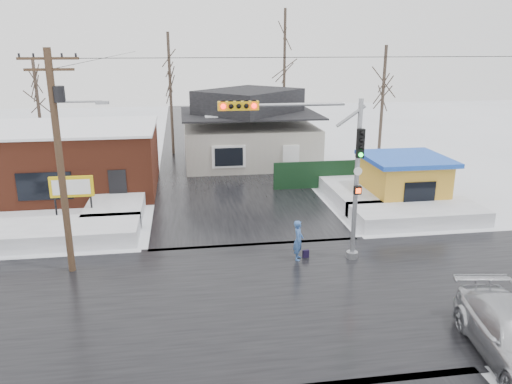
{
  "coord_description": "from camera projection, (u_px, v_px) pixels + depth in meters",
  "views": [
    {
      "loc": [
        -3.23,
        -16.47,
        9.17
      ],
      "look_at": [
        -0.18,
        3.82,
        3.0
      ],
      "focal_mm": 35.0,
      "sensor_mm": 36.0,
      "label": 1
    }
  ],
  "objects": [
    {
      "name": "ground",
      "position": [
        276.0,
        297.0,
        18.69
      ],
      "size": [
        120.0,
        120.0,
        0.0
      ],
      "primitive_type": "plane",
      "color": "white",
      "rests_on": "ground"
    },
    {
      "name": "road_ns",
      "position": [
        276.0,
        297.0,
        18.69
      ],
      "size": [
        10.0,
        120.0,
        0.02
      ],
      "primitive_type": "cube",
      "color": "black",
      "rests_on": "ground"
    },
    {
      "name": "road_ew",
      "position": [
        276.0,
        297.0,
        18.69
      ],
      "size": [
        120.0,
        10.0,
        0.02
      ],
      "primitive_type": "cube",
      "color": "black",
      "rests_on": "ground"
    },
    {
      "name": "snowbank_nw",
      "position": [
        65.0,
        233.0,
        23.93
      ],
      "size": [
        7.0,
        3.0,
        0.8
      ],
      "primitive_type": "cube",
      "color": "white",
      "rests_on": "ground"
    },
    {
      "name": "snowbank_ne",
      "position": [
        418.0,
        214.0,
        26.49
      ],
      "size": [
        7.0,
        3.0,
        0.8
      ],
      "primitive_type": "cube",
      "color": "white",
      "rests_on": "ground"
    },
    {
      "name": "snowbank_nside_w",
      "position": [
        119.0,
        200.0,
        28.95
      ],
      "size": [
        3.0,
        8.0,
        0.8
      ],
      "primitive_type": "cube",
      "color": "white",
      "rests_on": "ground"
    },
    {
      "name": "snowbank_nside_e",
      "position": [
        351.0,
        190.0,
        30.94
      ],
      "size": [
        3.0,
        8.0,
        0.8
      ],
      "primitive_type": "cube",
      "color": "white",
      "rests_on": "ground"
    },
    {
      "name": "traffic_signal",
      "position": [
        322.0,
        159.0,
        20.54
      ],
      "size": [
        6.05,
        0.68,
        7.0
      ],
      "color": "gray",
      "rests_on": "ground"
    },
    {
      "name": "utility_pole",
      "position": [
        61.0,
        151.0,
        19.41
      ],
      "size": [
        3.15,
        0.44,
        9.0
      ],
      "color": "#382619",
      "rests_on": "ground"
    },
    {
      "name": "brick_building",
      "position": [
        59.0,
        159.0,
        31.68
      ],
      "size": [
        12.2,
        8.2,
        4.12
      ],
      "color": "maroon",
      "rests_on": "ground"
    },
    {
      "name": "marquee_sign",
      "position": [
        72.0,
        188.0,
        25.85
      ],
      "size": [
        2.2,
        0.21,
        2.55
      ],
      "color": "black",
      "rests_on": "ground"
    },
    {
      "name": "house",
      "position": [
        249.0,
        130.0,
        39.06
      ],
      "size": [
        10.4,
        8.4,
        5.76
      ],
      "color": "#B0A99E",
      "rests_on": "ground"
    },
    {
      "name": "kiosk",
      "position": [
        404.0,
        180.0,
        29.09
      ],
      "size": [
        4.6,
        4.6,
        2.88
      ],
      "color": "gold",
      "rests_on": "ground"
    },
    {
      "name": "fence",
      "position": [
        334.0,
        174.0,
        32.62
      ],
      "size": [
        8.0,
        0.12,
        1.8
      ],
      "primitive_type": "cube",
      "color": "black",
      "rests_on": "ground"
    },
    {
      "name": "tree_far_left",
      "position": [
        169.0,
        58.0,
        40.46
      ],
      "size": [
        3.0,
        3.0,
        10.0
      ],
      "color": "#332821",
      "rests_on": "ground"
    },
    {
      "name": "tree_far_mid",
      "position": [
        285.0,
        38.0,
        43.32
      ],
      "size": [
        3.0,
        3.0,
        12.0
      ],
      "color": "#332821",
      "rests_on": "ground"
    },
    {
      "name": "tree_far_right",
      "position": [
        385.0,
        70.0,
        37.28
      ],
      "size": [
        3.0,
        3.0,
        9.0
      ],
      "color": "#332821",
      "rests_on": "ground"
    },
    {
      "name": "tree_far_west",
      "position": [
        35.0,
        81.0,
        37.6
      ],
      "size": [
        3.0,
        3.0,
        8.0
      ],
      "color": "#332821",
      "rests_on": "ground"
    },
    {
      "name": "pedestrian",
      "position": [
        298.0,
        241.0,
        21.7
      ],
      "size": [
        0.62,
        0.76,
        1.79
      ],
      "primitive_type": "imported",
      "rotation": [
        0.0,
        0.0,
        1.24
      ],
      "color": "#385D9D",
      "rests_on": "ground"
    },
    {
      "name": "shopping_bag",
      "position": [
        306.0,
        254.0,
        22.06
      ],
      "size": [
        0.29,
        0.15,
        0.35
      ],
      "primitive_type": "cube",
      "rotation": [
        0.0,
        0.0,
        0.13
      ],
      "color": "black",
      "rests_on": "ground"
    }
  ]
}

